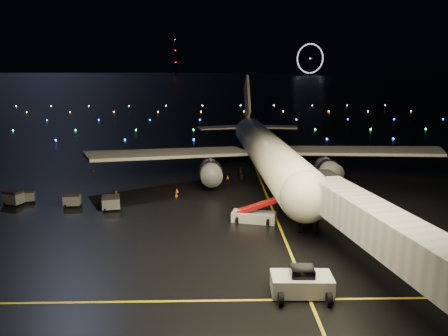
% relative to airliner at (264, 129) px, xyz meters
% --- Properties ---
extents(ground, '(2000.00, 2000.00, 0.00)m').
position_rel_airliner_xyz_m(ground, '(-12.67, 273.26, -7.59)').
color(ground, black).
rests_on(ground, ground).
extents(lane_centre, '(0.25, 80.00, 0.02)m').
position_rel_airliner_xyz_m(lane_centre, '(-0.67, -11.74, -7.58)').
color(lane_centre, yellow).
rests_on(lane_centre, ground).
extents(lane_cross, '(60.00, 0.25, 0.02)m').
position_rel_airliner_xyz_m(lane_cross, '(-17.67, -36.74, -7.58)').
color(lane_cross, yellow).
rests_on(lane_cross, ground).
extents(airliner, '(55.99, 53.44, 15.19)m').
position_rel_airliner_xyz_m(airliner, '(0.00, 0.00, 0.00)').
color(airliner, silver).
rests_on(airliner, ground).
extents(pushback_tug, '(4.72, 2.58, 2.21)m').
position_rel_airliner_xyz_m(pushback_tug, '(-1.14, -35.87, -6.49)').
color(pushback_tug, silver).
rests_on(pushback_tug, ground).
extents(belt_loader, '(7.37, 3.61, 3.45)m').
position_rel_airliner_xyz_m(belt_loader, '(-3.34, -19.83, -5.87)').
color(belt_loader, silver).
rests_on(belt_loader, ground).
extents(crew_c, '(0.97, 1.08, 1.76)m').
position_rel_airliner_xyz_m(crew_c, '(-20.12, -13.18, -6.71)').
color(crew_c, orange).
rests_on(crew_c, ground).
extents(safety_cone_0, '(0.51, 0.51, 0.54)m').
position_rel_airliner_xyz_m(safety_cone_0, '(-12.85, -10.08, -7.32)').
color(safety_cone_0, orange).
rests_on(safety_cone_0, ground).
extents(safety_cone_1, '(0.50, 0.50, 0.51)m').
position_rel_airliner_xyz_m(safety_cone_1, '(-5.67, -0.72, -7.34)').
color(safety_cone_1, orange).
rests_on(safety_cone_1, ground).
extents(safety_cone_2, '(0.48, 0.48, 0.53)m').
position_rel_airliner_xyz_m(safety_cone_2, '(-12.93, -8.03, -7.33)').
color(safety_cone_2, orange).
rests_on(safety_cone_2, ground).
extents(safety_cone_3, '(0.61, 0.61, 0.55)m').
position_rel_airliner_xyz_m(safety_cone_3, '(-27.76, 4.26, -7.32)').
color(safety_cone_3, orange).
rests_on(safety_cone_3, ground).
extents(ferris_wheel, '(49.33, 16.80, 52.00)m').
position_rel_airliner_xyz_m(ferris_wheel, '(157.33, 693.26, 18.41)').
color(ferris_wheel, black).
rests_on(ferris_wheel, ground).
extents(radio_mast, '(1.80, 1.80, 64.00)m').
position_rel_airliner_xyz_m(radio_mast, '(-72.67, 713.26, 24.41)').
color(radio_mast, black).
rests_on(radio_mast, ground).
extents(taxiway_lights, '(164.00, 92.00, 0.36)m').
position_rel_airliner_xyz_m(taxiway_lights, '(-12.67, 79.26, -7.41)').
color(taxiway_lights, black).
rests_on(taxiway_lights, ground).
extents(baggage_cart_0, '(2.37, 1.89, 1.79)m').
position_rel_airliner_xyz_m(baggage_cart_0, '(-20.29, -15.38, -6.70)').
color(baggage_cart_0, slate).
rests_on(baggage_cart_0, ground).
extents(baggage_cart_1, '(2.11, 1.58, 1.68)m').
position_rel_airliner_xyz_m(baggage_cart_1, '(-25.48, -13.82, -6.75)').
color(baggage_cart_1, slate).
rests_on(baggage_cart_1, ground).
extents(baggage_cart_2, '(2.14, 1.77, 1.57)m').
position_rel_airliner_xyz_m(baggage_cart_2, '(-31.84, -11.86, -6.81)').
color(baggage_cart_2, slate).
rests_on(baggage_cart_2, ground).
extents(baggage_cart_3, '(2.59, 2.22, 1.85)m').
position_rel_airliner_xyz_m(baggage_cart_3, '(-33.01, -13.06, -6.67)').
color(baggage_cart_3, slate).
rests_on(baggage_cart_3, ground).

